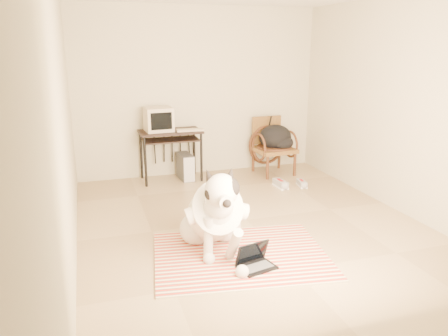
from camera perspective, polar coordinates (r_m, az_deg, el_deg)
name	(u,v)px	position (r m, az deg, el deg)	size (l,w,h in m)	color
floor	(246,220)	(5.45, 2.94, -6.79)	(4.50, 4.50, 0.00)	tan
wall_back	(199,92)	(7.22, -3.30, 9.85)	(4.50, 4.50, 0.00)	beige
wall_front	(365,157)	(3.13, 17.97, 1.40)	(4.50, 4.50, 0.00)	beige
wall_left	(65,120)	(4.76, -20.08, 5.91)	(4.50, 4.50, 0.00)	beige
wall_right	(393,104)	(6.09, 21.20, 7.75)	(4.50, 4.50, 0.00)	beige
rug	(241,255)	(4.56, 2.20, -11.34)	(1.92, 1.57, 0.02)	red
dog	(214,215)	(4.52, -1.25, -6.13)	(0.68, 1.42, 1.02)	silver
laptop	(255,261)	(4.31, 4.07, -12.03)	(0.39, 0.32, 0.24)	black
computer_desk	(171,138)	(6.90, -7.00, 3.94)	(0.97, 0.54, 0.80)	black
crt_monitor	(159,119)	(6.85, -8.55, 6.31)	(0.43, 0.42, 0.37)	#C2B298
desk_keyboard	(190,130)	(6.83, -4.46, 4.98)	(0.42, 0.15, 0.03)	#C2B298
pc_tower	(185,167)	(7.03, -5.08, 0.19)	(0.22, 0.46, 0.42)	#464649
rattan_chair	(272,146)	(7.35, 6.34, 2.91)	(0.67, 0.65, 0.93)	brown
backpack	(277,138)	(7.25, 6.89, 3.92)	(0.55, 0.48, 0.40)	black
sneaker_left	(280,184)	(6.70, 7.39, -2.09)	(0.14, 0.32, 0.11)	white
sneaker_right	(302,184)	(6.80, 10.12, -2.02)	(0.15, 0.28, 0.09)	white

